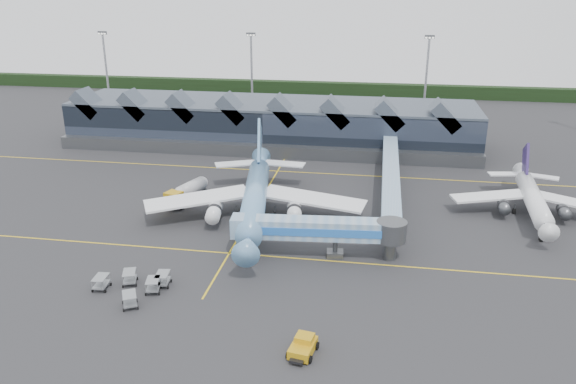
% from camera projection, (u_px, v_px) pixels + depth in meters
% --- Properties ---
extents(ground, '(260.00, 260.00, 0.00)m').
position_uv_depth(ground, '(243.00, 229.00, 83.31)').
color(ground, '#252528').
rests_on(ground, ground).
extents(taxi_stripes, '(120.00, 60.00, 0.01)m').
position_uv_depth(taxi_stripes, '(258.00, 205.00, 92.55)').
color(taxi_stripes, yellow).
rests_on(taxi_stripes, ground).
extents(tree_line_far, '(260.00, 4.00, 4.00)m').
position_uv_depth(tree_line_far, '(323.00, 88.00, 184.30)').
color(tree_line_far, black).
rests_on(tree_line_far, ground).
extents(terminal, '(90.00, 22.25, 12.52)m').
position_uv_depth(terminal, '(271.00, 123.00, 126.16)').
color(terminal, black).
rests_on(terminal, ground).
extents(light_masts, '(132.40, 42.56, 22.45)m').
position_uv_depth(light_masts, '(390.00, 81.00, 133.77)').
color(light_masts, '#95979E').
rests_on(light_masts, ground).
extents(main_airliner, '(34.26, 39.83, 12.82)m').
position_uv_depth(main_airliner, '(255.00, 195.00, 86.27)').
color(main_airliner, '#669DD0').
rests_on(main_airliner, ground).
extents(regional_jet, '(24.91, 27.21, 9.34)m').
position_uv_depth(regional_jet, '(532.00, 197.00, 87.69)').
color(regional_jet, white).
rests_on(regional_jet, ground).
extents(jet_bridge, '(23.08, 5.22, 5.45)m').
position_uv_depth(jet_bridge, '(328.00, 230.00, 73.72)').
color(jet_bridge, '#79A2C9').
rests_on(jet_bridge, ground).
extents(fuel_truck, '(5.13, 9.74, 3.28)m').
position_uv_depth(fuel_truck, '(188.00, 191.00, 93.24)').
color(fuel_truck, black).
rests_on(fuel_truck, ground).
extents(pushback_tug, '(3.00, 4.20, 1.74)m').
position_uv_depth(pushback_tug, '(303.00, 347.00, 55.11)').
color(pushback_tug, '#C49112').
rests_on(pushback_tug, ground).
extents(baggage_carts, '(8.65, 7.73, 1.62)m').
position_uv_depth(baggage_carts, '(135.00, 284.00, 66.28)').
color(baggage_carts, '#969A9E').
rests_on(baggage_carts, ground).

